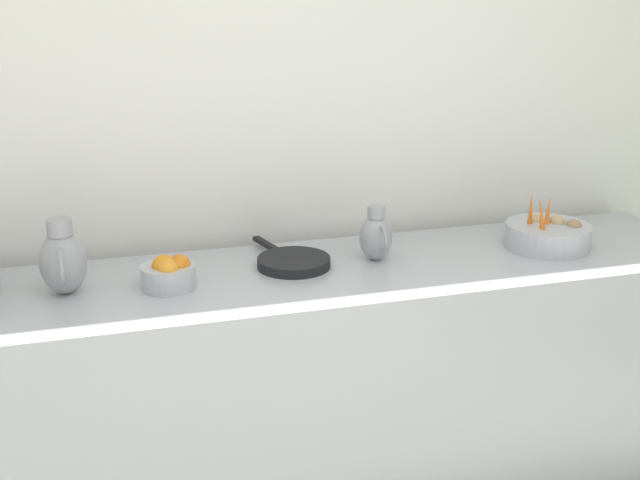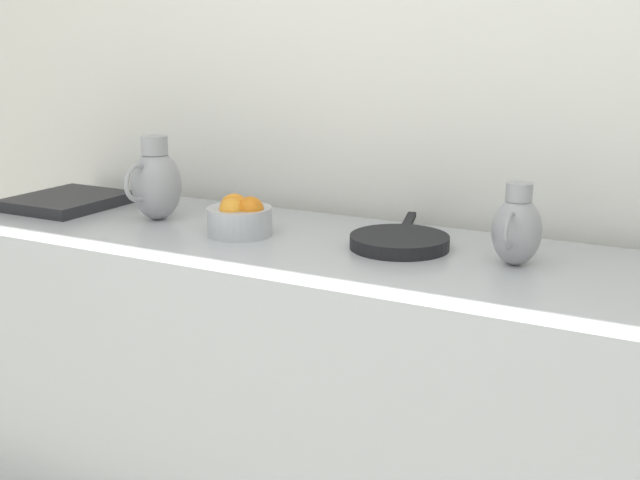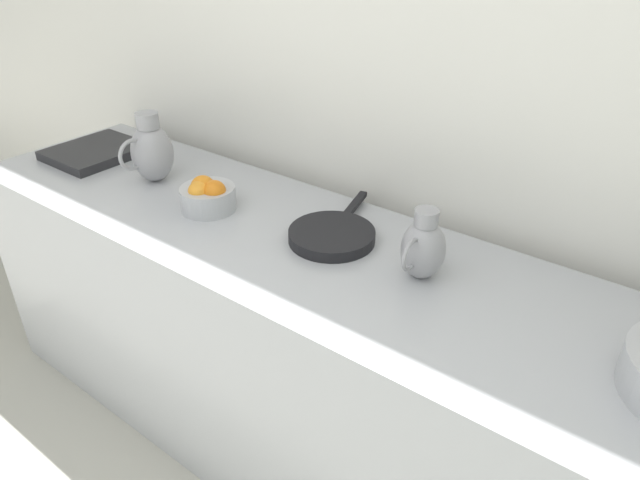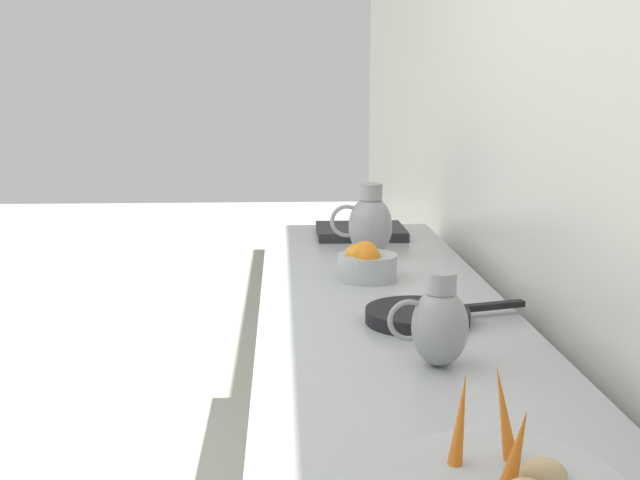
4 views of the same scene
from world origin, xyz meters
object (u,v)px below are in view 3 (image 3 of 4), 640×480
Objects in this scene: metal_pitcher_tall at (151,151)px; skillet_on_counter at (332,235)px; orange_bowl at (207,195)px; metal_pitcher_short at (423,248)px.

skillet_on_counter is at bearing 92.99° from metal_pitcher_tall.
skillet_on_counter is (-0.09, 0.44, -0.03)m from orange_bowl.
metal_pitcher_short reaches higher than skillet_on_counter.
metal_pitcher_tall reaches higher than orange_bowl.
orange_bowl is at bearing -78.94° from skillet_on_counter.
skillet_on_counter is (-0.01, -0.31, -0.07)m from metal_pitcher_short.
metal_pitcher_tall reaches higher than skillet_on_counter.
metal_pitcher_short is (-0.07, 0.75, 0.04)m from orange_bowl.
orange_bowl is 0.72× the size of metal_pitcher_tall.
skillet_on_counter is (-0.04, 0.77, -0.10)m from metal_pitcher_tall.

